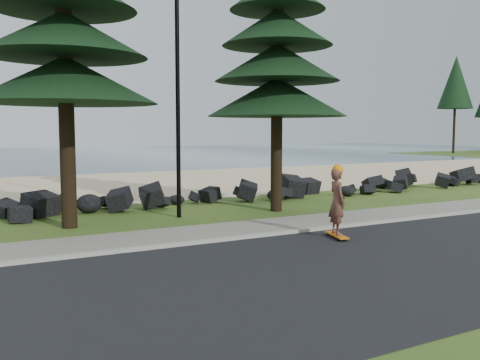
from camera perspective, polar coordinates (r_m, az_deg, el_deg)
The scene contains 9 objects.
ground at distance 14.66m, azimuth -1.68°, elevation -5.75°, with size 160.00×160.00×0.00m, color #36531A.
road at distance 10.96m, azimuth 9.39°, elevation -9.56°, with size 160.00×7.00×0.02m, color black.
kerb at distance 13.87m, azimuth 0.05°, elevation -6.17°, with size 160.00×0.20×0.10m, color #A9A798.
sidewalk at distance 14.83m, azimuth -2.03°, elevation -5.47°, with size 160.00×2.00×0.08m, color gray.
beach_sand at distance 28.21m, azimuth -15.40°, elevation -0.60°, with size 160.00×15.00×0.01m, color beige.
ocean at distance 64.18m, azimuth -23.21°, elevation 2.36°, with size 160.00×58.00×0.01m, color #304D5C.
seawall_boulders at distance 19.73m, azimuth -9.21°, elevation -2.96°, with size 60.00×2.40×1.10m, color black, non-canonical shape.
lamp_post at distance 17.34m, azimuth -6.67°, elevation 9.64°, with size 0.25×0.14×8.14m.
skateboarder at distance 14.04m, azimuth 10.33°, elevation -2.30°, with size 0.57×1.07×1.93m.
Camera 1 is at (-6.63, -12.77, 2.81)m, focal length 40.00 mm.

